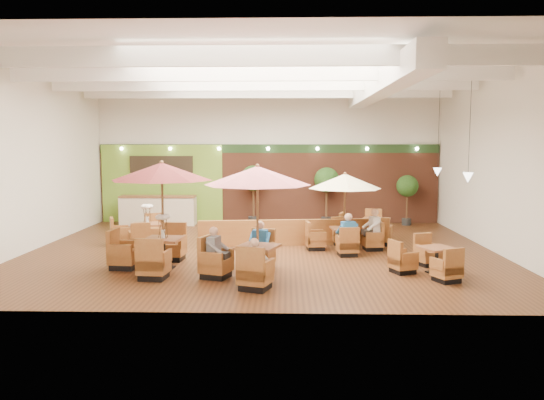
{
  "coord_description": "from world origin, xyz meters",
  "views": [
    {
      "loc": [
        0.75,
        -15.86,
        3.22
      ],
      "look_at": [
        0.3,
        0.5,
        1.5
      ],
      "focal_mm": 35.0,
      "sensor_mm": 36.0,
      "label": 1
    }
  ],
  "objects_px": {
    "table_0": "(159,192)",
    "topiary_2": "(407,188)",
    "table_4": "(427,261)",
    "service_counter": "(158,210)",
    "table_1": "(255,197)",
    "topiary_0": "(253,181)",
    "diner_3": "(348,230)",
    "diner_4": "(373,225)",
    "topiary_1": "(327,182)",
    "booth_divider": "(292,232)",
    "diner_2": "(216,247)",
    "diner_1": "(260,240)",
    "table_3": "(140,232)",
    "table_2": "(345,197)",
    "table_5": "(368,230)",
    "diner_0": "(255,257)"
  },
  "relations": [
    {
      "from": "table_2",
      "to": "diner_0",
      "type": "bearing_deg",
      "value": -125.32
    },
    {
      "from": "table_0",
      "to": "diner_4",
      "type": "xyz_separation_m",
      "value": [
        5.89,
        2.63,
        -1.23
      ]
    },
    {
      "from": "table_1",
      "to": "topiary_1",
      "type": "height_order",
      "value": "table_1"
    },
    {
      "from": "topiary_0",
      "to": "service_counter",
      "type": "bearing_deg",
      "value": -177.0
    },
    {
      "from": "table_1",
      "to": "table_3",
      "type": "height_order",
      "value": "table_1"
    },
    {
      "from": "booth_divider",
      "to": "diner_2",
      "type": "bearing_deg",
      "value": -120.34
    },
    {
      "from": "table_4",
      "to": "topiary_1",
      "type": "distance_m",
      "value": 8.37
    },
    {
      "from": "table_1",
      "to": "table_0",
      "type": "bearing_deg",
      "value": 179.93
    },
    {
      "from": "service_counter",
      "to": "table_1",
      "type": "relative_size",
      "value": 1.05
    },
    {
      "from": "diner_2",
      "to": "topiary_2",
      "type": "bearing_deg",
      "value": 159.51
    },
    {
      "from": "table_5",
      "to": "diner_4",
      "type": "xyz_separation_m",
      "value": [
        -0.14,
        -1.79,
        0.42
      ]
    },
    {
      "from": "service_counter",
      "to": "diner_4",
      "type": "xyz_separation_m",
      "value": [
        7.79,
        -4.92,
        0.18
      ]
    },
    {
      "from": "diner_0",
      "to": "topiary_1",
      "type": "bearing_deg",
      "value": 99.07
    },
    {
      "from": "table_0",
      "to": "topiary_0",
      "type": "xyz_separation_m",
      "value": [
        1.93,
        7.75,
        -0.22
      ]
    },
    {
      "from": "booth_divider",
      "to": "topiary_0",
      "type": "relative_size",
      "value": 2.5
    },
    {
      "from": "booth_divider",
      "to": "diner_3",
      "type": "height_order",
      "value": "diner_3"
    },
    {
      "from": "diner_0",
      "to": "diner_4",
      "type": "height_order",
      "value": "diner_4"
    },
    {
      "from": "diner_1",
      "to": "diner_4",
      "type": "distance_m",
      "value": 4.16
    },
    {
      "from": "table_3",
      "to": "diner_2",
      "type": "relative_size",
      "value": 3.23
    },
    {
      "from": "table_0",
      "to": "topiary_2",
      "type": "bearing_deg",
      "value": 49.17
    },
    {
      "from": "table_4",
      "to": "diner_2",
      "type": "relative_size",
      "value": 3.05
    },
    {
      "from": "topiary_1",
      "to": "table_0",
      "type": "bearing_deg",
      "value": -122.08
    },
    {
      "from": "table_1",
      "to": "diner_3",
      "type": "relative_size",
      "value": 3.61
    },
    {
      "from": "diner_0",
      "to": "diner_3",
      "type": "xyz_separation_m",
      "value": [
        2.46,
        3.65,
        0.03
      ]
    },
    {
      "from": "service_counter",
      "to": "booth_divider",
      "type": "height_order",
      "value": "service_counter"
    },
    {
      "from": "diner_4",
      "to": "diner_3",
      "type": "bearing_deg",
      "value": 124.42
    },
    {
      "from": "table_1",
      "to": "diner_1",
      "type": "height_order",
      "value": "table_1"
    },
    {
      "from": "table_5",
      "to": "diner_0",
      "type": "xyz_separation_m",
      "value": [
        -3.47,
        -6.31,
        0.38
      ]
    },
    {
      "from": "table_4",
      "to": "table_5",
      "type": "xyz_separation_m",
      "value": [
        -0.74,
        4.69,
        0.03
      ]
    },
    {
      "from": "topiary_0",
      "to": "topiary_2",
      "type": "distance_m",
      "value": 6.15
    },
    {
      "from": "booth_divider",
      "to": "table_4",
      "type": "xyz_separation_m",
      "value": [
        3.35,
        -3.65,
        -0.1
      ]
    },
    {
      "from": "diner_2",
      "to": "table_0",
      "type": "bearing_deg",
      "value": -102.86
    },
    {
      "from": "topiary_0",
      "to": "diner_3",
      "type": "xyz_separation_m",
      "value": [
        3.09,
        -5.99,
        -1.02
      ]
    },
    {
      "from": "diner_0",
      "to": "table_0",
      "type": "bearing_deg",
      "value": 166.08
    },
    {
      "from": "diner_3",
      "to": "service_counter",
      "type": "bearing_deg",
      "value": 123.5
    },
    {
      "from": "topiary_2",
      "to": "table_4",
      "type": "bearing_deg",
      "value": -99.16
    },
    {
      "from": "table_0",
      "to": "topiary_0",
      "type": "height_order",
      "value": "table_0"
    },
    {
      "from": "table_0",
      "to": "diner_4",
      "type": "relative_size",
      "value": 3.45
    },
    {
      "from": "table_5",
      "to": "diner_3",
      "type": "bearing_deg",
      "value": -91.61
    },
    {
      "from": "table_2",
      "to": "topiary_2",
      "type": "xyz_separation_m",
      "value": [
        3.05,
        5.12,
        -0.15
      ]
    },
    {
      "from": "table_2",
      "to": "diner_3",
      "type": "height_order",
      "value": "table_2"
    },
    {
      "from": "table_0",
      "to": "table_5",
      "type": "distance_m",
      "value": 7.66
    },
    {
      "from": "booth_divider",
      "to": "diner_4",
      "type": "distance_m",
      "value": 2.61
    },
    {
      "from": "table_0",
      "to": "table_3",
      "type": "xyz_separation_m",
      "value": [
        -1.42,
        3.21,
        -1.56
      ]
    },
    {
      "from": "topiary_0",
      "to": "topiary_1",
      "type": "relative_size",
      "value": 1.03
    },
    {
      "from": "service_counter",
      "to": "table_4",
      "type": "relative_size",
      "value": 1.25
    },
    {
      "from": "table_4",
      "to": "table_5",
      "type": "bearing_deg",
      "value": 75.98
    },
    {
      "from": "table_0",
      "to": "topiary_1",
      "type": "bearing_deg",
      "value": 63.25
    },
    {
      "from": "diner_1",
      "to": "diner_2",
      "type": "distance_m",
      "value": 1.43
    },
    {
      "from": "topiary_2",
      "to": "table_1",
      "type": "bearing_deg",
      "value": -122.89
    }
  ]
}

